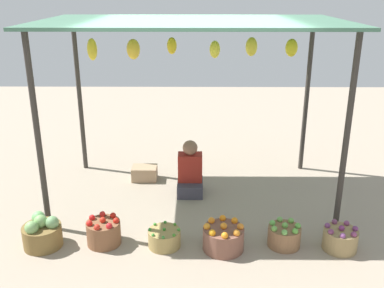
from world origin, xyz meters
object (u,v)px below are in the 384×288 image
object	(u,v)px
basket_cabbages	(42,233)
basket_green_apples	(284,235)
wooden_crate_near_vendor	(145,173)
vendor_person	(190,173)
basket_red_tomatoes	(104,232)
basket_purple_onions	(340,239)
basket_oranges	(223,238)
basket_green_chilies	(164,238)

from	to	relation	value
basket_cabbages	basket_green_apples	distance (m)	2.75
wooden_crate_near_vendor	vendor_person	bearing A→B (deg)	-31.47
basket_cabbages	basket_red_tomatoes	xyz separation A→B (m)	(0.68, 0.06, -0.02)
basket_cabbages	wooden_crate_near_vendor	distance (m)	2.06
wooden_crate_near_vendor	basket_red_tomatoes	bearing A→B (deg)	-98.75
basket_red_tomatoes	wooden_crate_near_vendor	xyz separation A→B (m)	(0.27, 1.76, -0.04)
vendor_person	basket_purple_onions	world-z (taller)	vendor_person
basket_green_apples	basket_purple_onions	xyz separation A→B (m)	(0.61, -0.07, 0.00)
basket_cabbages	wooden_crate_near_vendor	world-z (taller)	basket_cabbages
basket_purple_onions	wooden_crate_near_vendor	distance (m)	3.04
basket_cabbages	basket_purple_onions	size ratio (longest dim) A/B	1.14
basket_red_tomatoes	basket_oranges	size ratio (longest dim) A/B	0.84
vendor_person	wooden_crate_near_vendor	distance (m)	0.85
basket_green_chilies	basket_purple_onions	size ratio (longest dim) A/B	0.97
basket_cabbages	basket_green_apples	bearing A→B (deg)	0.77
basket_green_chilies	basket_oranges	distance (m)	0.67
basket_purple_onions	basket_cabbages	bearing A→B (deg)	179.42
basket_green_apples	wooden_crate_near_vendor	xyz separation A→B (m)	(-1.79, 1.78, -0.02)
basket_purple_onions	wooden_crate_near_vendor	xyz separation A→B (m)	(-2.40, 1.85, -0.02)
basket_cabbages	basket_green_apples	xyz separation A→B (m)	(2.75, 0.04, -0.04)
basket_green_chilies	basket_green_apples	xyz separation A→B (m)	(1.36, 0.03, 0.02)
basket_green_chilies	basket_cabbages	bearing A→B (deg)	-179.54
basket_red_tomatoes	basket_green_apples	world-z (taller)	basket_red_tomatoes
basket_cabbages	basket_oranges	distance (m)	2.05
vendor_person	basket_purple_onions	size ratio (longest dim) A/B	2.05
basket_cabbages	basket_oranges	size ratio (longest dim) A/B	0.94
basket_purple_onions	wooden_crate_near_vendor	bearing A→B (deg)	142.37
basket_oranges	basket_green_apples	xyz separation A→B (m)	(0.70, 0.08, -0.01)
basket_cabbages	basket_oranges	bearing A→B (deg)	-1.10
basket_red_tomatoes	basket_oranges	distance (m)	1.37
basket_red_tomatoes	wooden_crate_near_vendor	size ratio (longest dim) A/B	1.03
basket_red_tomatoes	basket_green_apples	size ratio (longest dim) A/B	1.04
basket_oranges	basket_green_apples	size ratio (longest dim) A/B	1.25
basket_green_chilies	wooden_crate_near_vendor	xyz separation A→B (m)	(-0.43, 1.81, 0.00)
basket_oranges	basket_red_tomatoes	bearing A→B (deg)	175.86
basket_green_apples	vendor_person	bearing A→B (deg)	128.81
basket_oranges	basket_green_chilies	bearing A→B (deg)	175.69
basket_green_apples	wooden_crate_near_vendor	world-z (taller)	basket_green_apples
vendor_person	basket_green_chilies	distance (m)	1.42
basket_cabbages	vendor_person	bearing A→B (deg)	39.97
basket_red_tomatoes	basket_green_apples	bearing A→B (deg)	-0.62
wooden_crate_near_vendor	basket_oranges	bearing A→B (deg)	-59.53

